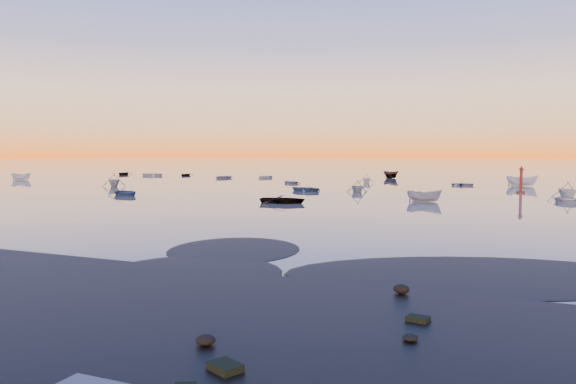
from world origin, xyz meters
The scene contains 7 objects.
ground centered at (0.00, 100.00, 0.00)m, with size 600.00×600.00×0.00m, color slate.
mud_lobes centered at (0.00, -1.00, 0.01)m, with size 140.00×6.00×0.07m, color black, non-canonical shape.
moored_fleet centered at (0.00, 53.00, 0.00)m, with size 124.00×58.00×1.20m, color white, non-canonical shape.
boat_near_left centered at (-18.49, 28.15, 0.00)m, with size 4.43×1.85×1.11m, color #374D6A.
boat_near_center centered at (14.28, 33.90, 0.00)m, with size 3.49×1.48×1.21m, color gray.
boat_near_right centered at (27.79, 45.42, 0.00)m, with size 3.85×1.73×1.35m, color white.
channel_marker centered at (22.99, 50.41, 1.35)m, with size 0.96×0.96×3.43m.
Camera 1 is at (24.12, -23.16, 5.03)m, focal length 35.00 mm.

